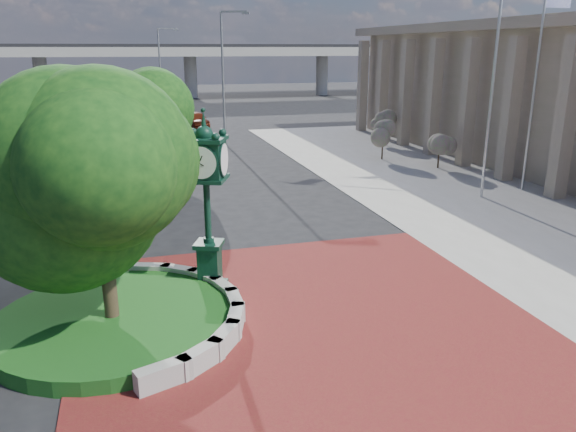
# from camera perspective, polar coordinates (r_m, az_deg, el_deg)

# --- Properties ---
(ground) EXTENTS (200.00, 200.00, 0.00)m
(ground) POSITION_cam_1_polar(r_m,az_deg,el_deg) (16.12, 0.94, -9.13)
(ground) COLOR black
(ground) RESTS_ON ground
(plaza) EXTENTS (12.00, 12.00, 0.04)m
(plaza) POSITION_cam_1_polar(r_m,az_deg,el_deg) (15.26, 2.04, -10.63)
(plaza) COLOR maroon
(plaza) RESTS_ON ground
(sidewalk) EXTENTS (20.00, 50.00, 0.04)m
(sidewalk) POSITION_cam_1_polar(r_m,az_deg,el_deg) (32.07, 23.79, 2.66)
(sidewalk) COLOR #9E9B93
(sidewalk) RESTS_ON ground
(planter_wall) EXTENTS (2.96, 6.77, 0.54)m
(planter_wall) POSITION_cam_1_polar(r_m,az_deg,el_deg) (15.52, -8.80, -9.32)
(planter_wall) COLOR #9E9B93
(planter_wall) RESTS_ON ground
(grass_bed) EXTENTS (6.10, 6.10, 0.40)m
(grass_bed) POSITION_cam_1_polar(r_m,az_deg,el_deg) (15.49, -17.36, -10.26)
(grass_bed) COLOR #144816
(grass_bed) RESTS_ON ground
(overpass) EXTENTS (90.00, 12.00, 7.50)m
(overpass) POSITION_cam_1_polar(r_m,az_deg,el_deg) (83.98, -13.65, 15.95)
(overpass) COLOR #9E9B93
(overpass) RESTS_ON ground
(tree_planter) EXTENTS (5.20, 5.20, 6.33)m
(tree_planter) POSITION_cam_1_polar(r_m,az_deg,el_deg) (14.29, -18.57, 2.47)
(tree_planter) COLOR #38281C
(tree_planter) RESTS_ON ground
(tree_street) EXTENTS (4.40, 4.40, 5.45)m
(tree_street) POSITION_cam_1_polar(r_m,az_deg,el_deg) (32.11, -15.56, 9.35)
(tree_street) COLOR #38281C
(tree_street) RESTS_ON ground
(post_clock) EXTENTS (1.38, 1.38, 5.36)m
(post_clock) POSITION_cam_1_polar(r_m,az_deg,el_deg) (16.38, -8.25, 2.10)
(post_clock) COLOR black
(post_clock) RESTS_ON ground
(parked_car) EXTENTS (2.37, 4.39, 1.42)m
(parked_car) POSITION_cam_1_polar(r_m,az_deg,el_deg) (52.99, -9.33, 9.66)
(parked_car) COLOR #511A0B
(parked_car) RESTS_ON ground
(flagpole_a) EXTENTS (1.73, 0.81, 11.66)m
(flagpole_a) POSITION_cam_1_polar(r_m,az_deg,el_deg) (28.21, 20.19, 13.60)
(flagpole_a) COLOR silver
(flagpole_a) RESTS_ON ground
(flagpole_b) EXTENTS (1.59, 0.18, 10.18)m
(flagpole_b) POSITION_cam_1_polar(r_m,az_deg,el_deg) (30.51, 23.77, 11.95)
(flagpole_b) COLOR silver
(flagpole_b) RESTS_ON ground
(street_lamp_near) EXTENTS (2.04, 0.96, 9.56)m
(street_lamp_near) POSITION_cam_1_polar(r_m,az_deg,el_deg) (42.69, -6.34, 14.72)
(street_lamp_near) COLOR slate
(street_lamp_near) RESTS_ON ground
(street_lamp_far) EXTENTS (1.97, 0.26, 8.78)m
(street_lamp_far) POSITION_cam_1_polar(r_m,az_deg,el_deg) (55.83, -12.64, 14.41)
(street_lamp_far) COLOR slate
(street_lamp_far) RESTS_ON ground
(shrub_near) EXTENTS (1.20, 1.20, 2.20)m
(shrub_near) POSITION_cam_1_polar(r_m,az_deg,el_deg) (35.07, 15.16, 7.24)
(shrub_near) COLOR #38281C
(shrub_near) RESTS_ON ground
(shrub_mid) EXTENTS (1.20, 1.20, 2.20)m
(shrub_mid) POSITION_cam_1_polar(r_m,az_deg,el_deg) (37.09, 9.63, 8.07)
(shrub_mid) COLOR #38281C
(shrub_mid) RESTS_ON ground
(shrub_far) EXTENTS (1.20, 1.20, 2.20)m
(shrub_far) POSITION_cam_1_polar(r_m,az_deg,el_deg) (43.17, 9.63, 9.27)
(shrub_far) COLOR #38281C
(shrub_far) RESTS_ON ground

